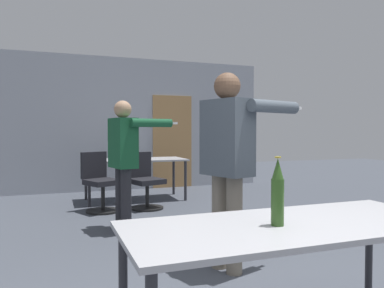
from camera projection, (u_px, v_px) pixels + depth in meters
back_wall at (124, 124)px, 8.03m from camera, size 6.32×0.12×2.82m
conference_table_near at (293, 235)px, 2.06m from camera, size 1.88×0.77×0.75m
conference_table_far at (135, 163)px, 6.80m from camera, size 1.81×0.84×0.75m
person_near_casual at (228, 152)px, 3.34m from camera, size 0.93×0.65×1.77m
person_center_tall at (124, 153)px, 4.71m from camera, size 0.84×0.63×1.64m
office_chair_far_right at (100, 184)px, 5.85m from camera, size 0.63×0.66×0.92m
office_chair_side_rolled at (145, 182)px, 6.09m from camera, size 0.58×0.63×0.91m
beer_bottle at (278, 193)px, 1.99m from camera, size 0.07×0.07×0.37m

